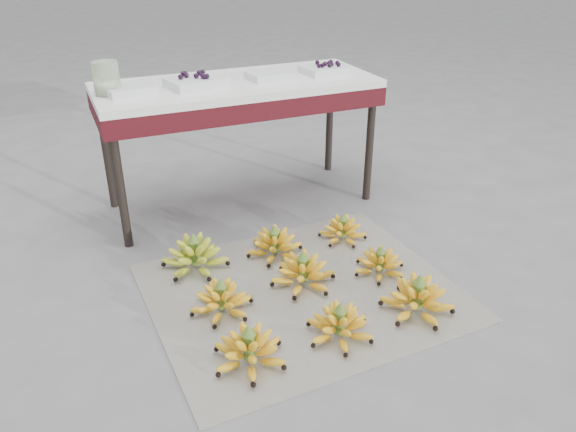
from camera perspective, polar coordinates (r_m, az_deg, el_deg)
name	(u,v)px	position (r m, az deg, el deg)	size (l,w,h in m)	color
ground	(289,294)	(2.40, 0.12, -7.94)	(60.00, 60.00, 0.00)	slate
newspaper_mat	(302,292)	(2.42, 1.48, -7.69)	(1.25, 1.05, 0.01)	silver
bunch_front_left	(249,350)	(2.04, -3.97, -13.42)	(0.31, 0.31, 0.16)	yellow
bunch_front_center	(340,325)	(2.15, 5.27, -10.99)	(0.27, 0.27, 0.16)	yellow
bunch_front_right	(417,299)	(2.32, 13.00, -8.22)	(0.36, 0.36, 0.18)	yellow
bunch_mid_left	(222,300)	(2.28, -6.76, -8.50)	(0.33, 0.33, 0.15)	yellow
bunch_mid_center	(303,273)	(2.42, 1.53, -5.80)	(0.37, 0.37, 0.17)	yellow
bunch_mid_right	(380,264)	(2.54, 9.32, -4.80)	(0.30, 0.30, 0.14)	yellow
bunch_back_left	(195,256)	(2.57, -9.43, -4.05)	(0.38, 0.38, 0.18)	olive
bunch_back_center	(275,245)	(2.63, -1.36, -2.95)	(0.32, 0.32, 0.16)	yellow
bunch_back_right	(342,231)	(2.78, 5.56, -1.48)	(0.28, 0.28, 0.14)	yellow
vendor_table	(238,96)	(2.97, -5.14, 12.02)	(1.43, 0.57, 0.69)	black
tray_far_left	(129,90)	(2.81, -15.86, 12.24)	(0.25, 0.21, 0.04)	silver
tray_left	(196,82)	(2.86, -9.35, 13.31)	(0.30, 0.25, 0.07)	silver
tray_right	(270,75)	(2.99, -1.85, 14.12)	(0.24, 0.19, 0.04)	silver
tray_far_right	(325,69)	(3.12, 3.79, 14.69)	(0.26, 0.20, 0.06)	silver
glass_jar	(106,78)	(2.81, -17.97, 13.18)	(0.12, 0.12, 0.15)	#DBF3C2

